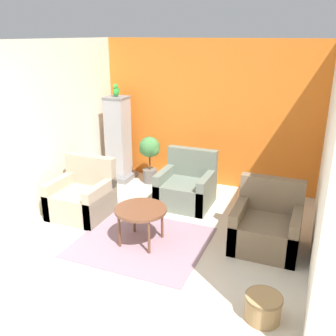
{
  "coord_description": "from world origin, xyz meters",
  "views": [
    {
      "loc": [
        1.82,
        -2.6,
        2.62
      ],
      "look_at": [
        0.0,
        1.83,
        0.89
      ],
      "focal_mm": 40.0,
      "sensor_mm": 36.0,
      "label": 1
    }
  ],
  "objects_px": {
    "parrot": "(116,91)",
    "armchair_left": "(82,198)",
    "armchair_right": "(266,227)",
    "birdcage": "(118,141)",
    "coffee_table": "(141,212)",
    "potted_plant": "(149,153)",
    "wicker_basket": "(263,307)",
    "armchair_middle": "(186,188)"
  },
  "relations": [
    {
      "from": "parrot",
      "to": "armchair_left",
      "type": "bearing_deg",
      "value": -81.81
    },
    {
      "from": "armchair_right",
      "to": "birdcage",
      "type": "distance_m",
      "value": 3.3
    },
    {
      "from": "parrot",
      "to": "armchair_right",
      "type": "bearing_deg",
      "value": -25.72
    },
    {
      "from": "coffee_table",
      "to": "potted_plant",
      "type": "bearing_deg",
      "value": 111.98
    },
    {
      "from": "armchair_left",
      "to": "parrot",
      "type": "height_order",
      "value": "parrot"
    },
    {
      "from": "armchair_left",
      "to": "birdcage",
      "type": "bearing_deg",
      "value": 98.2
    },
    {
      "from": "wicker_basket",
      "to": "coffee_table",
      "type": "bearing_deg",
      "value": 154.22
    },
    {
      "from": "coffee_table",
      "to": "armchair_middle",
      "type": "xyz_separation_m",
      "value": [
        0.14,
        1.36,
        -0.18
      ]
    },
    {
      "from": "coffee_table",
      "to": "armchair_left",
      "type": "bearing_deg",
      "value": 161.24
    },
    {
      "from": "coffee_table",
      "to": "parrot",
      "type": "bearing_deg",
      "value": 126.02
    },
    {
      "from": "armchair_right",
      "to": "armchair_middle",
      "type": "distance_m",
      "value": 1.62
    },
    {
      "from": "coffee_table",
      "to": "armchair_left",
      "type": "height_order",
      "value": "armchair_left"
    },
    {
      "from": "coffee_table",
      "to": "armchair_right",
      "type": "distance_m",
      "value": 1.63
    },
    {
      "from": "potted_plant",
      "to": "armchair_middle",
      "type": "bearing_deg",
      "value": -33.65
    },
    {
      "from": "wicker_basket",
      "to": "armchair_right",
      "type": "bearing_deg",
      "value": 97.61
    },
    {
      "from": "armchair_left",
      "to": "parrot",
      "type": "distance_m",
      "value": 2.08
    },
    {
      "from": "birdcage",
      "to": "wicker_basket",
      "type": "relative_size",
      "value": 4.33
    },
    {
      "from": "parrot",
      "to": "birdcage",
      "type": "bearing_deg",
      "value": -90.0
    },
    {
      "from": "armchair_right",
      "to": "potted_plant",
      "type": "distance_m",
      "value": 2.77
    },
    {
      "from": "armchair_middle",
      "to": "wicker_basket",
      "type": "bearing_deg",
      "value": -54.35
    },
    {
      "from": "coffee_table",
      "to": "armchair_middle",
      "type": "bearing_deg",
      "value": 84.05
    },
    {
      "from": "coffee_table",
      "to": "armchair_right",
      "type": "height_order",
      "value": "armchair_right"
    },
    {
      "from": "birdcage",
      "to": "coffee_table",
      "type": "bearing_deg",
      "value": -53.95
    },
    {
      "from": "birdcage",
      "to": "potted_plant",
      "type": "xyz_separation_m",
      "value": [
        0.61,
        0.05,
        -0.18
      ]
    },
    {
      "from": "coffee_table",
      "to": "birdcage",
      "type": "bearing_deg",
      "value": 126.05
    },
    {
      "from": "coffee_table",
      "to": "wicker_basket",
      "type": "bearing_deg",
      "value": -25.78
    },
    {
      "from": "armchair_left",
      "to": "armchair_middle",
      "type": "bearing_deg",
      "value": 35.63
    },
    {
      "from": "armchair_left",
      "to": "parrot",
      "type": "relative_size",
      "value": 3.81
    },
    {
      "from": "armchair_middle",
      "to": "potted_plant",
      "type": "bearing_deg",
      "value": 146.35
    },
    {
      "from": "armchair_right",
      "to": "potted_plant",
      "type": "bearing_deg",
      "value": 147.9
    },
    {
      "from": "coffee_table",
      "to": "armchair_right",
      "type": "bearing_deg",
      "value": 18.98
    },
    {
      "from": "armchair_left",
      "to": "potted_plant",
      "type": "distance_m",
      "value": 1.66
    },
    {
      "from": "armchair_middle",
      "to": "armchair_left",
      "type": "bearing_deg",
      "value": -144.37
    },
    {
      "from": "coffee_table",
      "to": "potted_plant",
      "type": "relative_size",
      "value": 0.78
    },
    {
      "from": "armchair_left",
      "to": "potted_plant",
      "type": "xyz_separation_m",
      "value": [
        0.39,
        1.58,
        0.28
      ]
    },
    {
      "from": "parrot",
      "to": "potted_plant",
      "type": "distance_m",
      "value": 1.26
    },
    {
      "from": "armchair_middle",
      "to": "birdcage",
      "type": "relative_size",
      "value": 0.55
    },
    {
      "from": "armchair_middle",
      "to": "armchair_right",
      "type": "bearing_deg",
      "value": -31.01
    },
    {
      "from": "coffee_table",
      "to": "armchair_middle",
      "type": "height_order",
      "value": "armchair_middle"
    },
    {
      "from": "armchair_left",
      "to": "armchair_middle",
      "type": "height_order",
      "value": "same"
    },
    {
      "from": "armchair_right",
      "to": "potted_plant",
      "type": "relative_size",
      "value": 0.99
    },
    {
      "from": "parrot",
      "to": "potted_plant",
      "type": "xyz_separation_m",
      "value": [
        0.61,
        0.05,
        -1.1
      ]
    }
  ]
}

